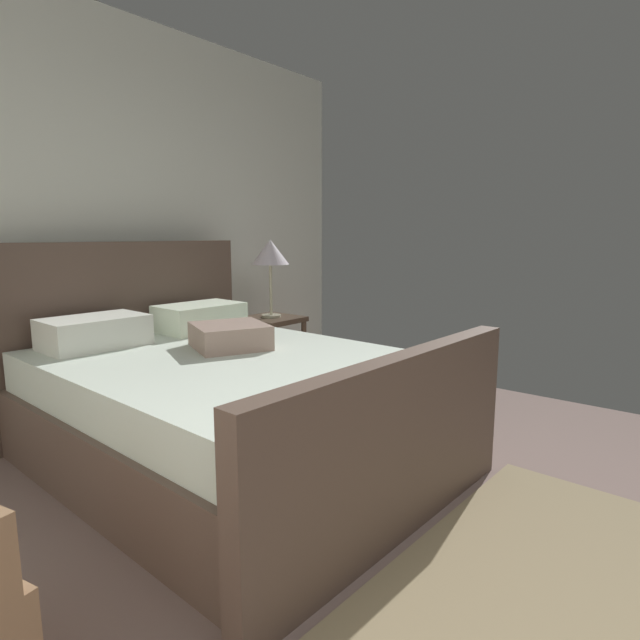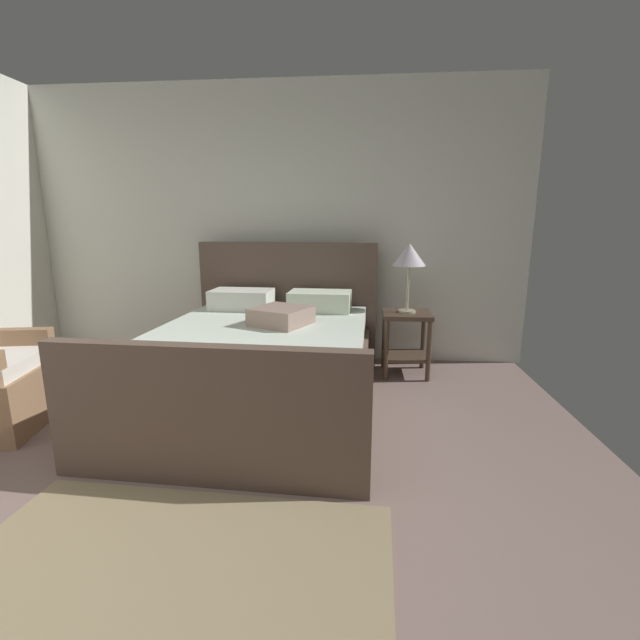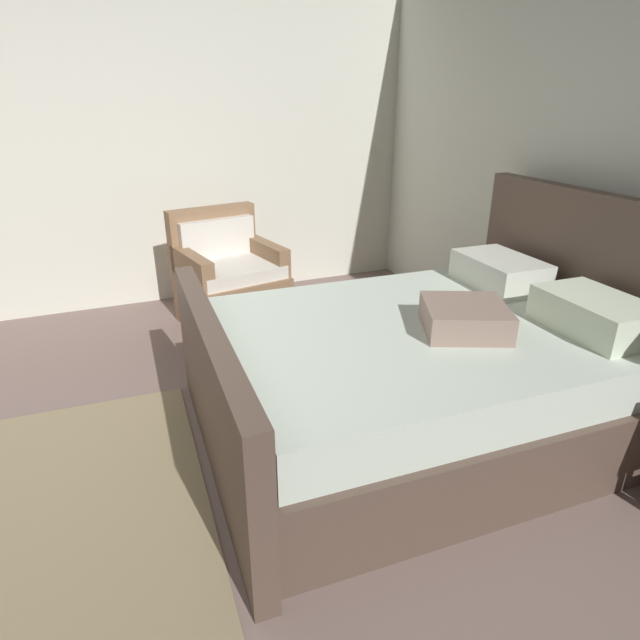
# 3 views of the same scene
# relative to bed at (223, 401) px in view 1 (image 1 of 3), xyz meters

# --- Properties ---
(wall_back) EXTENTS (5.09, 0.12, 2.77)m
(wall_back) POSITION_rel_bed_xyz_m (-0.12, 1.30, 1.03)
(wall_back) COLOR white
(wall_back) RESTS_ON ground
(bed) EXTENTS (1.87, 2.36, 1.23)m
(bed) POSITION_rel_bed_xyz_m (0.00, 0.00, 0.00)
(bed) COLOR brown
(bed) RESTS_ON ground
(nightstand_right) EXTENTS (0.44, 0.44, 0.60)m
(nightstand_right) POSITION_rel_bed_xyz_m (1.20, 0.79, 0.05)
(nightstand_right) COLOR #453427
(nightstand_right) RESTS_ON ground
(table_lamp_right) EXTENTS (0.30, 0.30, 0.64)m
(table_lamp_right) POSITION_rel_bed_xyz_m (1.20, 0.79, 0.77)
(table_lamp_right) COLOR #B7B293
(table_lamp_right) RESTS_ON nightstand_right
(area_rug) EXTENTS (1.88, 1.24, 0.01)m
(area_rug) POSITION_rel_bed_xyz_m (-0.00, -1.84, -0.35)
(area_rug) COLOR #907E5C
(area_rug) RESTS_ON ground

